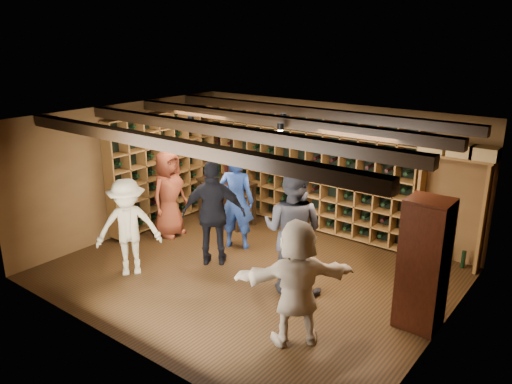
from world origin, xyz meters
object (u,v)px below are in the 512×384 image
Objects in this scene: man_grey_suit at (293,231)px; tasting_table at (226,186)px; guest_red_floral at (169,194)px; guest_beige at (297,283)px; guest_khaki at (128,227)px; man_blue_shirt at (236,201)px; display_cabinet at (423,267)px; guest_woman_black at (214,214)px.

man_grey_suit is 1.57× the size of tasting_table.
guest_red_floral is (-3.06, 0.38, -0.14)m from man_grey_suit.
guest_beige is at bearing -115.15° from guest_red_floral.
guest_red_floral is at bearing -17.90° from man_grey_suit.
guest_khaki is 0.97× the size of guest_beige.
tasting_table is at bearing -64.89° from man_blue_shirt.
man_grey_suit reaches higher than display_cabinet.
man_grey_suit is 2.63m from guest_khaki.
man_blue_shirt is 1.06× the size of guest_red_floral.
guest_woman_black is at bearing -109.27° from guest_red_floral.
man_grey_suit is at bearing -24.30° from guest_khaki.
guest_beige is (0.78, -1.08, -0.15)m from man_grey_suit.
display_cabinet reaches higher than guest_red_floral.
guest_beige is 1.33× the size of tasting_table.
man_grey_suit reaches higher than guest_red_floral.
display_cabinet is at bearing -175.38° from guest_beige.
man_grey_suit is 1.18× the size of guest_beige.
guest_red_floral is at bearing -104.15° from tasting_table.
guest_khaki is at bearing 45.70° from man_blue_shirt.
guest_woman_black is at bearing -49.90° from tasting_table.
tasting_table is (-1.10, 1.58, -0.11)m from guest_woman_black.
guest_red_floral is at bearing -66.48° from guest_beige.
man_blue_shirt reaches higher than guest_beige.
man_grey_suit is 1.54m from guest_woman_black.
man_blue_shirt is 1.07× the size of guest_beige.
man_grey_suit reaches higher than man_blue_shirt.
display_cabinet is 1.07× the size of guest_beige.
tasting_table is at bearing -91.66° from guest_woman_black.
guest_beige is (-1.09, -1.31, -0.04)m from display_cabinet.
display_cabinet is at bearing -32.00° from guest_khaki.
guest_woman_black is (0.14, -0.75, 0.01)m from man_blue_shirt.
guest_khaki is at bearing 14.62° from man_grey_suit.
man_grey_suit reaches higher than guest_khaki.
tasting_table is at bearing 163.58° from display_cabinet.
guest_woman_black is 1.93m from tasting_table.
man_grey_suit is at bearing 144.52° from guest_woman_black.
guest_khaki reaches higher than tasting_table.
guest_red_floral is 1.25m from tasting_table.
man_blue_shirt is at bearing 172.08° from display_cabinet.
guest_beige reaches higher than tasting_table.
man_blue_shirt is at bearing -35.72° from tasting_table.
display_cabinet is at bearing 148.22° from man_blue_shirt.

